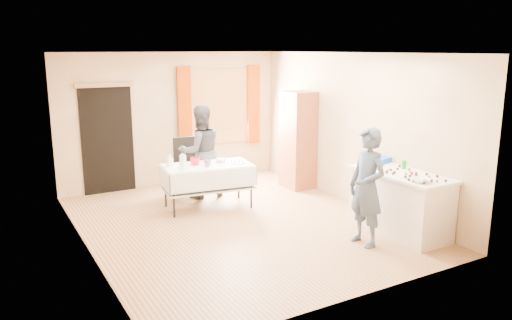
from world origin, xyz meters
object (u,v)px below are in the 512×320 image
cabinet (298,140)px  party_table (208,182)px  counter (400,203)px  girl (367,187)px  woman (201,152)px  chair (188,177)px

cabinet → party_table: size_ratio=1.18×
counter → girl: bearing=-172.5°
cabinet → woman: bearing=170.5°
counter → cabinet: bearing=88.0°
cabinet → woman: (-1.91, 0.32, -0.09)m
counter → girl: size_ratio=0.94×
chair → woman: bearing=-60.1°
cabinet → counter: 2.85m
cabinet → counter: bearing=-92.0°
chair → woman: size_ratio=0.62×
chair → woman: woman is taller
girl → woman: size_ratio=0.97×
party_table → chair: bearing=96.0°
party_table → chair: (0.02, 0.95, -0.13)m
party_table → woman: woman is taller
woman → chair: bearing=-61.7°
chair → girl: girl is taller
cabinet → chair: 2.22m
chair → cabinet: bearing=-11.5°
chair → woman: 0.62m
counter → chair: chair is taller
party_table → girl: girl is taller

